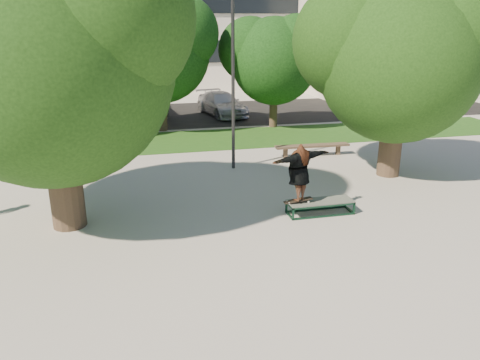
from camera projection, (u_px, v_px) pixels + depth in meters
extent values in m
plane|color=#9C9990|center=(238.00, 226.00, 12.04)|extent=(120.00, 120.00, 0.00)
cube|color=#184915|center=(212.00, 139.00, 21.03)|extent=(30.00, 4.00, 0.02)
cube|color=black|center=(175.00, 115.00, 26.81)|extent=(40.00, 8.00, 0.01)
cylinder|color=#38281E|center=(63.00, 166.00, 11.54)|extent=(0.84, 0.84, 3.20)
sphere|color=#16350E|center=(50.00, 63.00, 10.76)|extent=(5.80, 5.80, 5.80)
sphere|color=#16350E|center=(104.00, 17.00, 10.19)|extent=(4.06, 4.06, 4.06)
cylinder|color=#38281E|center=(392.00, 132.00, 15.65)|extent=(0.76, 0.76, 3.00)
sphere|color=#16350E|center=(399.00, 62.00, 14.93)|extent=(5.20, 5.20, 5.20)
sphere|color=#16350E|center=(352.00, 40.00, 15.16)|extent=(3.90, 3.90, 3.90)
sphere|color=#16350E|center=(446.00, 32.00, 14.41)|extent=(3.64, 3.64, 3.64)
cylinder|color=#38281E|center=(35.00, 110.00, 20.33)|extent=(0.44, 0.44, 2.80)
sphere|color=black|center=(29.00, 61.00, 19.68)|extent=(4.40, 4.40, 4.40)
sphere|color=black|center=(2.00, 47.00, 19.87)|extent=(3.30, 3.30, 3.30)
sphere|color=black|center=(50.00, 42.00, 19.25)|extent=(3.08, 3.08, 3.08)
cylinder|color=#38281E|center=(161.00, 100.00, 22.42)|extent=(0.50, 0.50, 3.00)
sphere|color=black|center=(158.00, 52.00, 21.72)|extent=(4.80, 4.80, 4.80)
sphere|color=black|center=(131.00, 38.00, 21.94)|extent=(3.60, 3.60, 3.60)
sphere|color=black|center=(182.00, 33.00, 21.25)|extent=(3.36, 3.36, 3.36)
cylinder|color=#38281E|center=(274.00, 101.00, 23.23)|extent=(0.40, 0.40, 2.60)
sphere|color=black|center=(274.00, 61.00, 22.62)|extent=(4.20, 4.20, 4.20)
sphere|color=black|center=(250.00, 50.00, 22.80)|extent=(3.15, 3.15, 3.15)
sphere|color=black|center=(296.00, 46.00, 22.21)|extent=(2.94, 2.94, 2.94)
cylinder|color=#2D2D30|center=(233.00, 84.00, 15.93)|extent=(0.12, 0.12, 6.00)
cube|color=black|center=(133.00, 53.00, 33.68)|extent=(27.60, 0.12, 1.60)
cube|color=black|center=(129.00, 1.00, 32.57)|extent=(27.60, 0.12, 1.60)
cube|color=beige|center=(405.00, 37.00, 35.02)|extent=(15.00, 10.00, 8.00)
cube|color=#475147|center=(320.00, 201.00, 12.70)|extent=(1.80, 0.60, 0.03)
cylinder|color=white|center=(289.00, 204.00, 12.41)|extent=(0.06, 0.03, 0.06)
cylinder|color=white|center=(287.00, 201.00, 12.56)|extent=(0.06, 0.03, 0.06)
cylinder|color=white|center=(308.00, 202.00, 12.53)|extent=(0.06, 0.03, 0.06)
cylinder|color=white|center=(306.00, 200.00, 12.68)|extent=(0.06, 0.03, 0.06)
cube|color=black|center=(298.00, 200.00, 12.53)|extent=(0.78, 0.20, 0.10)
imported|color=brown|center=(299.00, 172.00, 12.28)|extent=(1.97, 1.18, 1.55)
cube|color=brown|center=(285.00, 153.00, 18.14)|extent=(0.15, 0.15, 0.40)
cube|color=brown|center=(338.00, 150.00, 18.57)|extent=(0.15, 0.15, 0.40)
cube|color=brown|center=(312.00, 146.00, 18.29)|extent=(2.98, 0.48, 0.08)
imported|color=silver|center=(19.00, 115.00, 22.57)|extent=(2.54, 4.74, 1.53)
imported|color=black|center=(95.00, 104.00, 26.10)|extent=(2.28, 4.46, 1.40)
imported|color=slate|center=(138.00, 101.00, 26.58)|extent=(3.26, 6.07, 1.62)
imported|color=silver|center=(222.00, 104.00, 26.57)|extent=(2.65, 4.66, 1.27)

